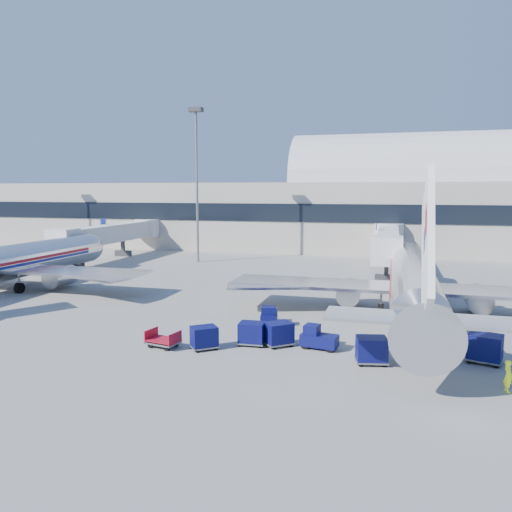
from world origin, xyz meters
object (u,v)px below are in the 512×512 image
(airliner_mid, at_px, (4,263))
(tug_right, at_px, (420,331))
(jetbridge_mid, at_px, (115,233))
(cart_train_a, at_px, (279,333))
(mast_west, at_px, (197,162))
(cart_train_c, at_px, (204,337))
(tug_lead, at_px, (318,338))
(cart_open_red, at_px, (164,341))
(airliner_main, at_px, (413,282))
(cart_solo_near, at_px, (372,350))
(tug_left, at_px, (269,316))
(cart_train_b, at_px, (252,333))
(jetbridge_near, at_px, (388,240))
(ramp_worker, at_px, (508,376))
(cart_solo_far, at_px, (485,348))

(airliner_mid, bearing_deg, tug_right, -9.49)
(jetbridge_mid, bearing_deg, cart_train_a, -46.85)
(mast_west, height_order, cart_train_c, mast_west)
(airliner_mid, xyz_separation_m, tug_lead, (35.51, -11.10, -2.19))
(cart_open_red, bearing_deg, cart_train_c, 18.92)
(airliner_main, distance_m, airliner_mid, 42.00)
(airliner_main, xyz_separation_m, cart_solo_near, (-2.85, -13.24, -2.02))
(airliner_mid, height_order, cart_solo_near, airliner_mid)
(airliner_main, height_order, cart_train_a, airliner_main)
(mast_west, height_order, tug_left, mast_west)
(cart_solo_near, bearing_deg, cart_train_b, 156.76)
(tug_left, bearing_deg, cart_train_c, 148.08)
(jetbridge_near, distance_m, cart_solo_near, 39.66)
(cart_train_b, relative_size, ramp_worker, 1.09)
(tug_left, distance_m, cart_solo_far, 15.87)
(airliner_main, height_order, jetbridge_near, airliner_main)
(jetbridge_mid, xyz_separation_m, tug_lead, (37.91, -37.41, -3.19))
(tug_right, distance_m, cart_train_c, 15.55)
(mast_west, distance_m, cart_train_c, 44.24)
(cart_train_b, bearing_deg, tug_left, 87.98)
(jetbridge_mid, relative_size, tug_right, 11.97)
(cart_open_red, bearing_deg, tug_lead, 25.69)
(cart_train_a, bearing_deg, airliner_mid, 121.34)
(tug_left, relative_size, cart_train_a, 1.14)
(cart_train_a, distance_m, ramp_worker, 14.28)
(airliner_main, bearing_deg, tug_right, -87.21)
(airliner_mid, bearing_deg, ramp_worker, -18.75)
(airliner_main, distance_m, cart_solo_far, 12.02)
(cart_train_a, bearing_deg, cart_train_b, 150.16)
(jetbridge_mid, height_order, tug_right, jetbridge_mid)
(jetbridge_near, bearing_deg, mast_west, -178.32)
(tug_right, bearing_deg, cart_train_c, -147.66)
(airliner_mid, height_order, cart_open_red, airliner_mid)
(cart_solo_far, xyz_separation_m, cart_open_red, (-20.72, -2.46, -0.56))
(mast_west, height_order, cart_train_a, mast_west)
(jetbridge_mid, bearing_deg, cart_open_red, -55.32)
(tug_left, xyz_separation_m, cart_solo_far, (15.09, -4.89, 0.23))
(mast_west, distance_m, cart_open_red, 43.75)
(tug_left, xyz_separation_m, cart_open_red, (-5.63, -7.35, -0.33))
(cart_train_c, height_order, cart_solo_far, cart_solo_far)
(jetbridge_mid, bearing_deg, ramp_worker, -40.76)
(cart_solo_near, bearing_deg, cart_open_red, 169.88)
(cart_train_c, bearing_deg, tug_lead, -22.21)
(tug_left, bearing_deg, cart_open_red, 132.32)
(jetbridge_mid, height_order, cart_train_b, jetbridge_mid)
(cart_train_b, bearing_deg, mast_west, 114.07)
(cart_train_c, relative_size, cart_solo_far, 0.92)
(jetbridge_mid, distance_m, cart_open_red, 48.70)
(cart_train_a, distance_m, cart_solo_near, 6.65)
(cart_solo_near, bearing_deg, tug_left, 128.21)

